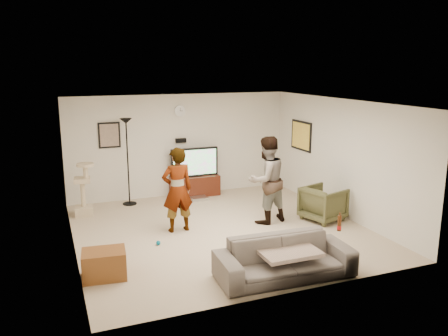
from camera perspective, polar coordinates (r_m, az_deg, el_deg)
name	(u,v)px	position (r m, az deg, el deg)	size (l,w,h in m)	color
floor	(221,230)	(9.10, -0.42, -7.78)	(5.50, 5.50, 0.02)	tan
ceiling	(220,102)	(8.55, -0.45, 8.24)	(5.50, 5.50, 0.02)	white
wall_back	(180,145)	(11.30, -5.48, 2.84)	(5.50, 0.04, 2.50)	silver
wall_front	(293,209)	(6.35, 8.61, -5.13)	(5.50, 0.04, 2.50)	silver
wall_left	(70,181)	(8.19, -18.69, -1.59)	(0.04, 5.50, 2.50)	silver
wall_right	(341,158)	(10.05, 14.36, 1.25)	(0.04, 5.50, 2.50)	silver
wall_clock	(180,111)	(11.16, -5.53, 7.12)	(0.26, 0.26, 0.04)	white
wall_speaker	(181,140)	(11.22, -5.41, 3.45)	(0.25, 0.10, 0.10)	black
picture_back	(109,135)	(10.89, -14.13, 4.00)	(0.42, 0.03, 0.52)	gray
picture_right	(301,136)	(11.30, 9.61, 4.01)	(0.03, 0.78, 0.62)	yellow
tv_stand	(195,186)	(11.37, -3.67, -2.23)	(1.20, 0.45, 0.50)	#3A150B
console_box	(199,198)	(11.06, -3.13, -3.81)	(0.40, 0.30, 0.07)	#B8B8B8
tv	(194,162)	(11.23, -3.71, 0.74)	(1.19, 0.08, 0.71)	black
tv_screen	(195,162)	(11.19, -3.64, 0.70)	(1.09, 0.01, 0.62)	#44EB5B
floor_lamp	(128,162)	(10.69, -11.93, 0.72)	(0.32, 0.32, 2.01)	black
cat_tree	(83,189)	(10.24, -17.24, -2.57)	(0.37, 0.37, 1.16)	#C0AD8C
person_left	(177,190)	(8.84, -5.85, -2.73)	(0.61, 0.40, 1.66)	silver
person_right	(266,180)	(9.32, 5.32, -1.49)	(0.87, 0.68, 1.79)	#2E47A5
sofa	(285,258)	(7.15, 7.59, -11.08)	(2.10, 0.82, 0.61)	#615853
throw_blanket	(287,251)	(7.13, 7.94, -10.23)	(0.90, 0.70, 0.06)	tan
beer_bottle	(339,223)	(7.48, 14.22, -6.71)	(0.06, 0.06, 0.25)	#461F09
armchair	(323,204)	(9.77, 12.29, -4.36)	(0.76, 0.78, 0.71)	#424225
side_table	(104,264)	(7.34, -14.73, -11.54)	(0.65, 0.49, 0.43)	brown
toy_ball	(158,243)	(8.44, -8.21, -9.24)	(0.08, 0.08, 0.08)	#045F80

